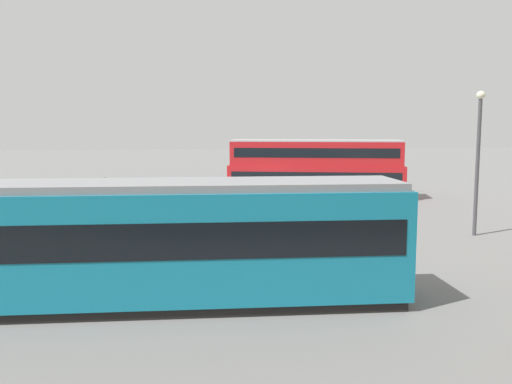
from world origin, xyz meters
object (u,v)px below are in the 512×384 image
object	(u,v)px
tram_yellow	(154,241)
info_sign	(105,192)
double_decker_bus	(315,168)
pedestrian_near_railing	(225,201)
street_lamp	(478,151)
pedestrian_crossing	(257,212)

from	to	relation	value
tram_yellow	info_sign	world-z (taller)	tram_yellow
double_decker_bus	info_sign	size ratio (longest dim) A/B	5.13
tram_yellow	pedestrian_near_railing	size ratio (longest dim) A/B	8.00
street_lamp	pedestrian_crossing	bearing A→B (deg)	-11.57
pedestrian_near_railing	info_sign	size ratio (longest dim) A/B	0.73
pedestrian_near_railing	pedestrian_crossing	size ratio (longest dim) A/B	1.04
pedestrian_near_railing	double_decker_bus	bearing A→B (deg)	-130.18
pedestrian_near_railing	pedestrian_crossing	bearing A→B (deg)	108.15
tram_yellow	street_lamp	world-z (taller)	street_lamp
pedestrian_crossing	double_decker_bus	bearing A→B (deg)	-115.27
pedestrian_near_railing	info_sign	bearing A→B (deg)	6.37
tram_yellow	pedestrian_crossing	distance (m)	10.29
double_decker_bus	tram_yellow	xyz separation A→B (m)	(9.18, 20.58, -0.25)
tram_yellow	pedestrian_crossing	bearing A→B (deg)	-112.53
street_lamp	double_decker_bus	bearing A→B (deg)	-73.22
info_sign	street_lamp	size ratio (longest dim) A/B	0.37
street_lamp	tram_yellow	bearing A→B (deg)	30.14
pedestrian_crossing	street_lamp	bearing A→B (deg)	168.43
tram_yellow	pedestrian_near_railing	distance (m)	13.32
info_sign	tram_yellow	bearing A→B (deg)	103.67
street_lamp	info_sign	bearing A→B (deg)	-16.47
pedestrian_near_railing	info_sign	world-z (taller)	info_sign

